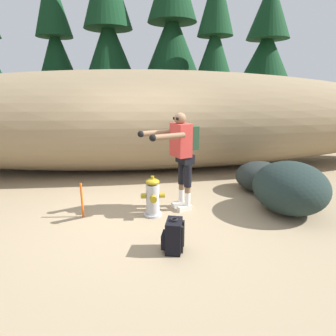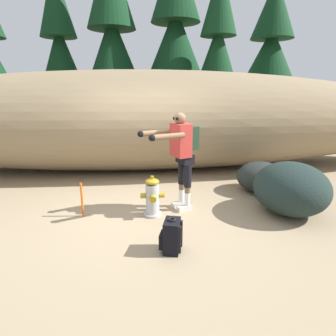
# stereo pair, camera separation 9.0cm
# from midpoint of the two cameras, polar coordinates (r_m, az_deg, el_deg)

# --- Properties ---
(ground_plane) EXTENTS (56.00, 56.00, 0.04)m
(ground_plane) POSITION_cam_midpoint_polar(r_m,az_deg,el_deg) (5.06, -4.35, -9.25)
(ground_plane) COLOR #998466
(dirt_embankment) EXTENTS (16.32, 3.20, 2.58)m
(dirt_embankment) POSITION_cam_midpoint_polar(r_m,az_deg,el_deg) (7.70, -5.42, 9.40)
(dirt_embankment) COLOR #897556
(dirt_embankment) RESTS_ON ground_plane
(fire_hydrant) EXTENTS (0.41, 0.35, 0.70)m
(fire_hydrant) POSITION_cam_midpoint_polar(r_m,az_deg,el_deg) (4.86, -3.58, -5.94)
(fire_hydrant) COLOR #B2B2B7
(fire_hydrant) RESTS_ON ground_plane
(utility_worker) EXTENTS (1.04, 0.75, 1.72)m
(utility_worker) POSITION_cam_midpoint_polar(r_m,az_deg,el_deg) (4.90, 2.14, 3.72)
(utility_worker) COLOR beige
(utility_worker) RESTS_ON ground_plane
(spare_backpack) EXTENTS (0.33, 0.34, 0.47)m
(spare_backpack) POSITION_cam_midpoint_polar(r_m,az_deg,el_deg) (3.88, 0.43, -13.44)
(spare_backpack) COLOR black
(spare_backpack) RESTS_ON ground_plane
(boulder_large) EXTENTS (1.31, 1.30, 0.63)m
(boulder_large) POSITION_cam_midpoint_polar(r_m,az_deg,el_deg) (6.32, 17.45, -1.60)
(boulder_large) COLOR #222926
(boulder_large) RESTS_ON ground_plane
(boulder_mid) EXTENTS (1.48, 1.57, 0.90)m
(boulder_mid) POSITION_cam_midpoint_polar(r_m,az_deg,el_deg) (5.37, 22.76, -3.61)
(boulder_mid) COLOR #1D2B28
(boulder_mid) RESTS_ON ground_plane
(pine_tree_left) EXTENTS (2.13, 2.13, 6.56)m
(pine_tree_left) POSITION_cam_midpoint_polar(r_m,az_deg,el_deg) (12.76, -21.67, 21.14)
(pine_tree_left) COLOR #47331E
(pine_tree_left) RESTS_ON ground_plane
(pine_tree_center) EXTENTS (2.78, 2.78, 7.14)m
(pine_tree_center) POSITION_cam_midpoint_polar(r_m,az_deg,el_deg) (11.94, -11.92, 23.18)
(pine_tree_center) COLOR #47331E
(pine_tree_center) RESTS_ON ground_plane
(pine_tree_right) EXTENTS (2.87, 2.87, 7.28)m
(pine_tree_right) POSITION_cam_midpoint_polar(r_m,az_deg,el_deg) (11.92, 0.58, 24.79)
(pine_tree_right) COLOR #47331E
(pine_tree_right) RESTS_ON ground_plane
(pine_tree_far_right) EXTENTS (1.89, 1.89, 6.07)m
(pine_tree_far_right) POSITION_cam_midpoint_polar(r_m,az_deg,el_deg) (10.73, 9.01, 22.50)
(pine_tree_far_right) COLOR #47331E
(pine_tree_far_right) RESTS_ON ground_plane
(pine_tree_ridge_end) EXTENTS (2.83, 2.83, 6.59)m
(pine_tree_ridge_end) POSITION_cam_midpoint_polar(r_m,az_deg,el_deg) (14.15, 18.88, 21.45)
(pine_tree_ridge_end) COLOR #47331E
(pine_tree_ridge_end) RESTS_ON ground_plane
(survey_stake) EXTENTS (0.04, 0.04, 0.60)m
(survey_stake) POSITION_cam_midpoint_polar(r_m,az_deg,el_deg) (5.02, -17.28, -6.17)
(survey_stake) COLOR #E55914
(survey_stake) RESTS_ON ground_plane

